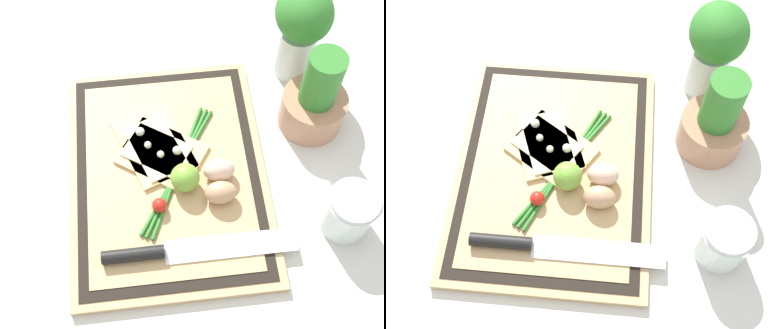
{
  "view_description": "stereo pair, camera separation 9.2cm",
  "coord_description": "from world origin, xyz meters",
  "views": [
    {
      "loc": [
        0.45,
        -0.01,
        0.84
      ],
      "look_at": [
        0.0,
        0.04,
        0.04
      ],
      "focal_mm": 50.0,
      "sensor_mm": 36.0,
      "label": 1
    },
    {
      "loc": [
        0.45,
        0.08,
        0.84
      ],
      "look_at": [
        0.0,
        0.04,
        0.04
      ],
      "focal_mm": 50.0,
      "sensor_mm": 36.0,
      "label": 2
    }
  ],
  "objects": [
    {
      "name": "pizza_slice_near",
      "position": [
        -0.05,
        -0.02,
        0.02
      ],
      "size": [
        0.18,
        0.15,
        0.02
      ],
      "color": "#DBBC7F",
      "rests_on": "cutting_board"
    },
    {
      "name": "knife",
      "position": [
        0.15,
        -0.01,
        0.03
      ],
      "size": [
        0.04,
        0.32,
        0.02
      ],
      "color": "silver",
      "rests_on": "cutting_board"
    },
    {
      "name": "sauce_jar",
      "position": [
        0.12,
        0.28,
        0.04
      ],
      "size": [
        0.08,
        0.08,
        0.09
      ],
      "color": "silver",
      "rests_on": "ground_plane"
    },
    {
      "name": "lime",
      "position": [
        0.03,
        0.03,
        0.04
      ],
      "size": [
        0.05,
        0.05,
        0.05
      ],
      "primitive_type": "sphere",
      "color": "#70A838",
      "rests_on": "cutting_board"
    },
    {
      "name": "cutting_board",
      "position": [
        0.0,
        0.0,
        0.01
      ],
      "size": [
        0.46,
        0.34,
        0.02
      ],
      "color": "tan",
      "rests_on": "ground_plane"
    },
    {
      "name": "herb_glass",
      "position": [
        -0.22,
        0.27,
        0.12
      ],
      "size": [
        0.12,
        0.1,
        0.2
      ],
      "color": "silver",
      "rests_on": "ground_plane"
    },
    {
      "name": "ground_plane",
      "position": [
        0.0,
        0.0,
        0.0
      ],
      "size": [
        6.0,
        6.0,
        0.0
      ],
      "primitive_type": "plane",
      "color": "silver"
    },
    {
      "name": "cherry_tomato_red",
      "position": [
        0.07,
        -0.02,
        0.03
      ],
      "size": [
        0.03,
        0.03,
        0.03
      ],
      "primitive_type": "sphere",
      "color": "red",
      "rests_on": "cutting_board"
    },
    {
      "name": "herb_pot",
      "position": [
        -0.09,
        0.27,
        0.06
      ],
      "size": [
        0.12,
        0.12,
        0.18
      ],
      "color": "#AD7A5B",
      "rests_on": "ground_plane"
    },
    {
      "name": "scallion_bunch",
      "position": [
        -0.0,
        0.02,
        0.02
      ],
      "size": [
        0.25,
        0.15,
        0.01
      ],
      "color": "#2D7528",
      "rests_on": "cutting_board"
    },
    {
      "name": "pizza_slice_far",
      "position": [
        -0.04,
        -0.01,
        0.02
      ],
      "size": [
        0.16,
        0.17,
        0.02
      ],
      "color": "#DBBC7F",
      "rests_on": "cutting_board"
    },
    {
      "name": "egg_pink",
      "position": [
        0.02,
        0.09,
        0.04
      ],
      "size": [
        0.04,
        0.05,
        0.04
      ],
      "primitive_type": "ellipsoid",
      "color": "beige",
      "rests_on": "cutting_board"
    },
    {
      "name": "egg_brown",
      "position": [
        0.06,
        0.08,
        0.04
      ],
      "size": [
        0.04,
        0.05,
        0.04
      ],
      "primitive_type": "ellipsoid",
      "color": "tan",
      "rests_on": "cutting_board"
    }
  ]
}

